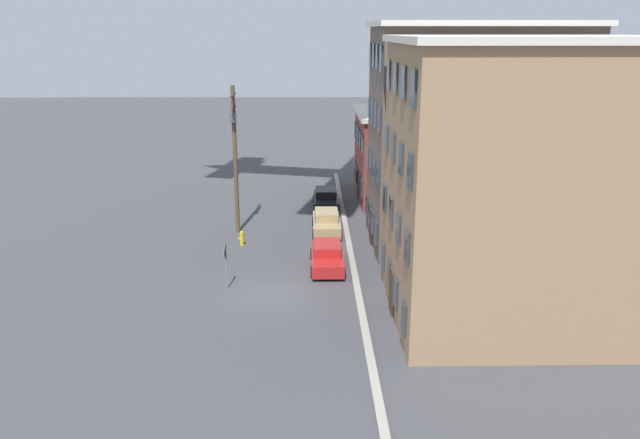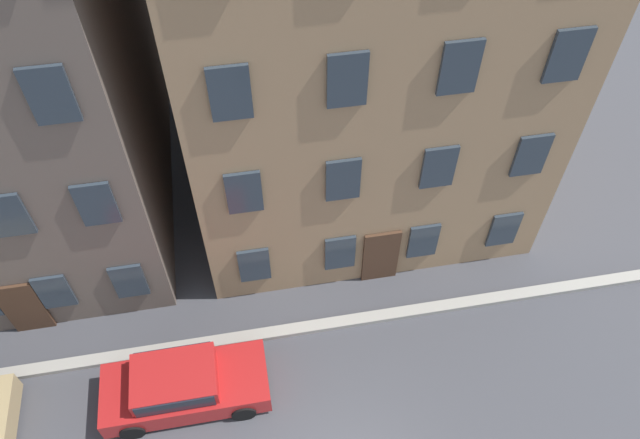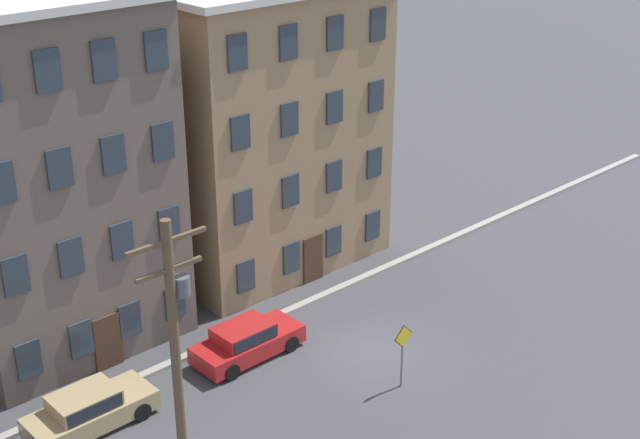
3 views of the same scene
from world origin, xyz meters
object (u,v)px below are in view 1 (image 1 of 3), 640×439
Objects in this scene: car_black at (326,198)px; utility_pole at (235,152)px; caution_sign at (226,258)px; car_red at (327,255)px; fire_hydrant at (242,238)px; car_tan at (326,221)px.

car_black is 9.80m from utility_pole.
caution_sign is 0.26× the size of utility_pole.
car_red is 1.70× the size of caution_sign.
car_red is at bearing -1.16° from car_black.
car_red is 6.21m from caution_sign.
caution_sign is 2.69× the size of fire_hydrant.
car_black is 0.45× the size of utility_pole.
utility_pole is at bearing -91.00° from car_tan.
car_black is at bearing 134.52° from utility_pole.
caution_sign is at bearing -29.95° from car_tan.
car_black is 16.74m from caution_sign.
caution_sign is at bearing -0.68° from fire_hydrant.
car_red is 6.62m from fire_hydrant.
car_tan is 0.45× the size of utility_pole.
car_tan is at bearing 116.53° from fire_hydrant.
car_black reaches higher than fire_hydrant.
car_red is at bearing 118.57° from caution_sign.
car_red is (6.67, -0.14, 0.00)m from car_tan.
utility_pole is at bearing -139.12° from car_red.
car_tan is 6.67m from car_red.
car_black is 1.00× the size of car_red.
caution_sign is 10.42m from utility_pole.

